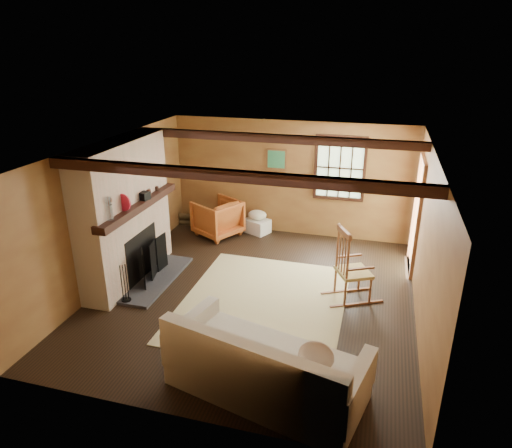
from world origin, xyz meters
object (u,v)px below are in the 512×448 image
(fireplace, at_px, (126,218))
(laundry_basket, at_px, (257,226))
(armchair, at_px, (218,218))
(sofa, at_px, (264,371))
(rocking_chair, at_px, (351,270))

(fireplace, distance_m, laundry_basket, 3.14)
(armchair, bearing_deg, sofa, 55.68)
(fireplace, distance_m, armchair, 2.43)
(fireplace, height_order, armchair, fireplace)
(armchair, bearing_deg, laundry_basket, 144.56)
(fireplace, height_order, rocking_chair, fireplace)
(rocking_chair, relative_size, armchair, 1.43)
(rocking_chair, height_order, sofa, rocking_chair)
(laundry_basket, bearing_deg, rocking_chair, -46.46)
(laundry_basket, height_order, armchair, armchair)
(rocking_chair, bearing_deg, armchair, 29.28)
(sofa, bearing_deg, laundry_basket, 120.40)
(armchair, bearing_deg, fireplace, 9.36)
(fireplace, bearing_deg, laundry_basket, 58.49)
(sofa, height_order, armchair, sofa)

